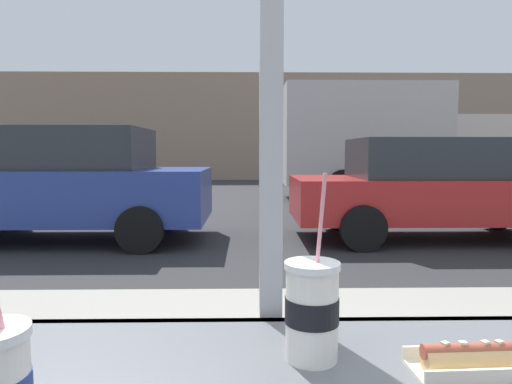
{
  "coord_description": "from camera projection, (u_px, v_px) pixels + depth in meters",
  "views": [
    {
      "loc": [
        -0.05,
        -0.93,
        1.36
      ],
      "look_at": [
        0.02,
        3.09,
        1.0
      ],
      "focal_mm": 31.62,
      "sensor_mm": 36.0,
      "label": 1
    }
  ],
  "objects": [
    {
      "name": "parked_car_blue",
      "position": [
        68.0,
        184.0,
        6.88
      ],
      "size": [
        4.3,
        2.05,
        1.72
      ],
      "color": "#283D93",
      "rests_on": "ground"
    },
    {
      "name": "ground_plane",
      "position": [
        250.0,
        220.0,
        9.02
      ],
      "size": [
        60.0,
        60.0,
        0.0
      ],
      "primitive_type": "plane",
      "color": "#2D2D30"
    },
    {
      "name": "soda_cup_left",
      "position": [
        312.0,
        309.0,
        0.8
      ],
      "size": [
        0.1,
        0.1,
        0.33
      ],
      "color": "white",
      "rests_on": "window_counter"
    },
    {
      "name": "sidewalk_strip",
      "position": [
        257.0,
        373.0,
        2.64
      ],
      "size": [
        16.0,
        2.8,
        0.14
      ],
      "primitive_type": "cube",
      "color": "#9E998E",
      "rests_on": "ground"
    },
    {
      "name": "building_facade_far",
      "position": [
        249.0,
        127.0,
        22.18
      ],
      "size": [
        28.0,
        1.2,
        5.13
      ],
      "primitive_type": "cube",
      "color": "gray",
      "rests_on": "ground"
    },
    {
      "name": "hotdog_tray_near",
      "position": [
        486.0,
        359.0,
        0.75
      ],
      "size": [
        0.25,
        0.11,
        0.05
      ],
      "color": "beige",
      "rests_on": "window_counter"
    },
    {
      "name": "parked_car_red",
      "position": [
        437.0,
        188.0,
        6.99
      ],
      "size": [
        4.52,
        1.9,
        1.56
      ],
      "color": "red",
      "rests_on": "ground"
    },
    {
      "name": "box_truck",
      "position": [
        385.0,
        140.0,
        12.82
      ],
      "size": [
        6.21,
        2.44,
        3.21
      ],
      "color": "beige",
      "rests_on": "ground"
    }
  ]
}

